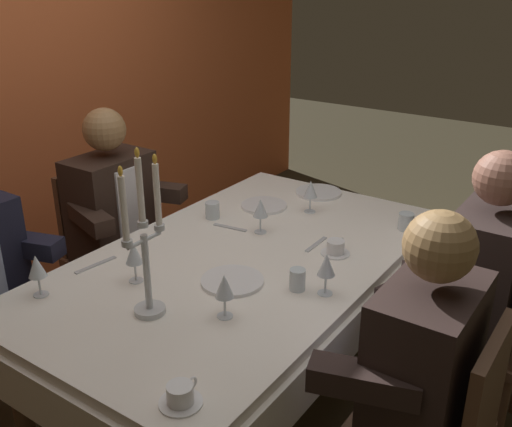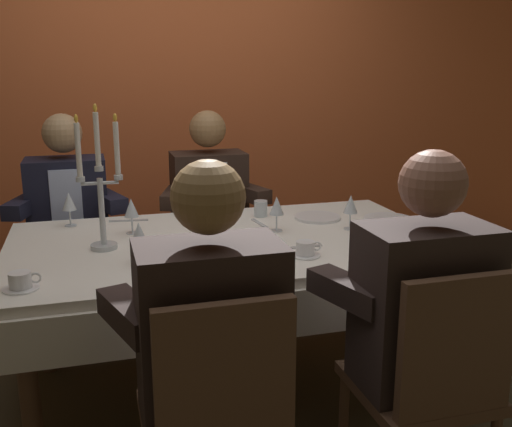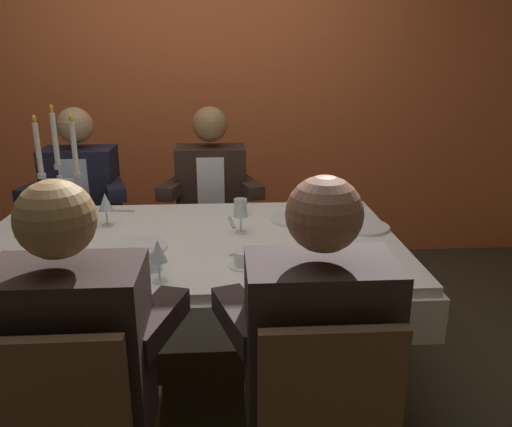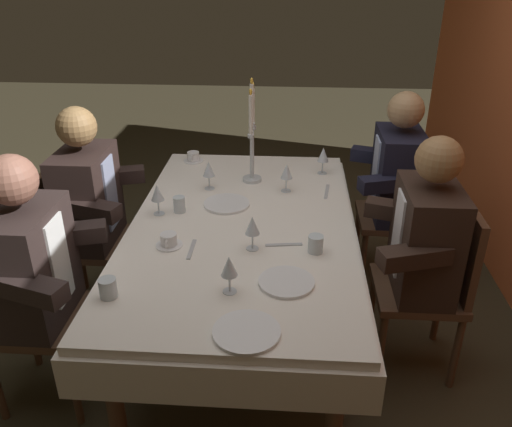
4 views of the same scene
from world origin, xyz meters
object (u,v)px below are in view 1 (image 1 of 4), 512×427
at_px(coffee_cup_0, 336,248).
at_px(wine_glass_3, 224,287).
at_px(wine_glass_2, 311,190).
at_px(dining_table, 242,281).
at_px(water_tumbler_1, 212,210).
at_px(water_tumbler_0, 406,222).
at_px(seated_diner_3, 487,273).
at_px(dinner_plate_1, 319,192).
at_px(dinner_plate_2, 232,281).
at_px(dinner_plate_0, 264,205).
at_px(wine_glass_1, 134,254).
at_px(seated_diner_1, 426,364).
at_px(coffee_cup_1, 181,395).
at_px(wine_glass_4, 260,209).
at_px(water_tumbler_2, 297,280).
at_px(candelabra, 145,249).
at_px(wine_glass_5, 37,267).
at_px(seated_diner_2, 111,206).
at_px(wine_glass_0, 326,266).

bearing_deg(coffee_cup_0, wine_glass_3, 172.06).
bearing_deg(wine_glass_2, coffee_cup_0, -136.91).
distance_m(dining_table, water_tumbler_1, 0.46).
distance_m(water_tumbler_0, seated_diner_3, 0.47).
relative_size(dinner_plate_1, wine_glass_3, 1.49).
bearing_deg(dinner_plate_2, dinner_plate_0, 24.90).
relative_size(wine_glass_1, seated_diner_1, 0.13).
relative_size(wine_glass_2, coffee_cup_1, 1.24).
height_order(coffee_cup_0, seated_diner_3, seated_diner_3).
distance_m(dinner_plate_0, wine_glass_4, 0.33).
bearing_deg(coffee_cup_0, water_tumbler_2, -176.71).
distance_m(dinner_plate_1, dinner_plate_2, 1.05).
relative_size(candelabra, wine_glass_5, 3.66).
bearing_deg(seated_diner_2, seated_diner_3, -78.87).
xyz_separation_m(dinner_plate_0, wine_glass_0, (-0.58, -0.66, 0.11)).
bearing_deg(wine_glass_4, coffee_cup_0, -90.07).
bearing_deg(wine_glass_1, wine_glass_3, -90.51).
xyz_separation_m(wine_glass_2, water_tumbler_2, (-0.69, -0.34, -0.07)).
relative_size(dining_table, water_tumbler_0, 24.23).
bearing_deg(coffee_cup_0, dinner_plate_0, 63.76).
bearing_deg(dinner_plate_1, seated_diner_2, 133.23).
relative_size(dining_table, coffee_cup_1, 14.70).
xyz_separation_m(dinner_plate_1, wine_glass_0, (-0.91, -0.53, 0.11)).
xyz_separation_m(dinner_plate_0, wine_glass_2, (0.07, -0.22, 0.11)).
bearing_deg(dinner_plate_2, wine_glass_1, 122.92).
bearing_deg(water_tumbler_2, dining_table, 72.24).
bearing_deg(dining_table, coffee_cup_1, -154.84).
bearing_deg(wine_glass_2, water_tumbler_1, 133.70).
xyz_separation_m(dinner_plate_2, water_tumbler_1, (0.45, 0.45, 0.03)).
bearing_deg(water_tumbler_2, candelabra, 141.45).
relative_size(wine_glass_0, water_tumbler_0, 2.05).
bearing_deg(wine_glass_5, dinner_plate_0, -9.33).
distance_m(wine_glass_1, wine_glass_3, 0.43).
bearing_deg(water_tumbler_2, wine_glass_5, 127.05).
bearing_deg(dinner_plate_2, wine_glass_4, 21.06).
xyz_separation_m(dining_table, wine_glass_2, (0.58, 0.01, 0.23)).
height_order(wine_glass_1, seated_diner_2, seated_diner_2).
bearing_deg(water_tumbler_2, dinner_plate_1, 24.47).
bearing_deg(candelabra, wine_glass_3, -60.98).
height_order(water_tumbler_2, seated_diner_1, seated_diner_1).
xyz_separation_m(candelabra, water_tumbler_1, (0.79, 0.34, -0.21)).
bearing_deg(dining_table, dinner_plate_0, 24.31).
bearing_deg(dinner_plate_1, wine_glass_5, 167.63).
xyz_separation_m(dinner_plate_0, water_tumbler_0, (0.14, -0.69, 0.03)).
height_order(coffee_cup_0, seated_diner_2, seated_diner_2).
bearing_deg(water_tumbler_1, seated_diner_1, -112.50).
distance_m(dinner_plate_0, wine_glass_2, 0.26).
bearing_deg(water_tumbler_0, dinner_plate_0, 101.25).
distance_m(wine_glass_5, coffee_cup_1, 0.83).
height_order(wine_glass_0, coffee_cup_0, wine_glass_0).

